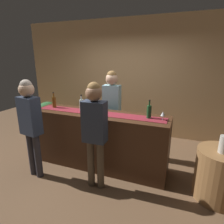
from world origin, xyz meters
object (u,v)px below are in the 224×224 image
object	(u,v)px
wine_bottle_clear	(82,105)
potted_plant_tall	(48,116)
wine_bottle_green	(149,111)
bartender	(112,104)
customer_browsing	(30,120)
wine_glass_mid_counter	(163,114)
customer_sipping	(95,126)
round_side_table	(220,175)
vase_on_side_table	(224,145)
wine_glass_near_customer	(96,108)
wine_bottle_amber	(54,102)

from	to	relation	value
wine_bottle_clear	potted_plant_tall	distance (m)	1.89
wine_bottle_green	bartender	world-z (taller)	bartender
customer_browsing	wine_glass_mid_counter	bearing A→B (deg)	27.86
customer_sipping	round_side_table	world-z (taller)	customer_sipping
customer_sipping	round_side_table	bearing A→B (deg)	11.04
wine_bottle_clear	bartender	xyz separation A→B (m)	(0.37, 0.56, -0.07)
wine_bottle_green	bartender	size ratio (longest dim) A/B	0.18
bartender	customer_sipping	distance (m)	1.17
wine_bottle_clear	customer_sipping	distance (m)	0.82
wine_glass_mid_counter	customer_browsing	distance (m)	2.10
customer_sipping	vase_on_side_table	xyz separation A→B (m)	(1.73, 0.36, -0.15)
bartender	vase_on_side_table	xyz separation A→B (m)	(1.91, -0.79, -0.21)
wine_bottle_clear	customer_browsing	xyz separation A→B (m)	(-0.54, -0.70, -0.12)
wine_glass_mid_counter	bartender	world-z (taller)	bartender
customer_browsing	round_side_table	bearing A→B (deg)	19.29
wine_glass_near_customer	vase_on_side_table	world-z (taller)	wine_glass_near_customer
wine_bottle_amber	customer_sipping	xyz separation A→B (m)	(1.17, -0.61, -0.12)
wine_glass_near_customer	customer_sipping	bearing A→B (deg)	-66.32
wine_glass_near_customer	customer_browsing	xyz separation A→B (m)	(-0.87, -0.61, -0.12)
wine_glass_mid_counter	wine_glass_near_customer	bearing A→B (deg)	-176.05
wine_glass_near_customer	round_side_table	xyz separation A→B (m)	(1.97, -0.08, -0.76)
wine_glass_near_customer	potted_plant_tall	world-z (taller)	wine_glass_near_customer
bartender	customer_browsing	world-z (taller)	bartender
customer_sipping	vase_on_side_table	distance (m)	1.77
wine_bottle_green	vase_on_side_table	world-z (taller)	wine_bottle_green
potted_plant_tall	wine_glass_mid_counter	bearing A→B (deg)	-16.79
wine_bottle_amber	customer_browsing	bearing A→B (deg)	-83.45
wine_glass_near_customer	customer_sipping	size ratio (longest dim) A/B	0.09
bartender	potted_plant_tall	size ratio (longest dim) A/B	1.98
bartender	vase_on_side_table	world-z (taller)	bartender
wine_glass_near_customer	customer_browsing	world-z (taller)	customer_browsing
wine_bottle_amber	vase_on_side_table	distance (m)	2.93
wine_glass_mid_counter	bartender	size ratio (longest dim) A/B	0.08
wine_bottle_clear	customer_browsing	size ratio (longest dim) A/B	0.18
wine_glass_near_customer	round_side_table	size ratio (longest dim) A/B	0.19
wine_bottle_amber	round_side_table	world-z (taller)	wine_bottle_amber
bartender	wine_bottle_amber	bearing A→B (deg)	26.91
wine_bottle_amber	wine_bottle_green	bearing A→B (deg)	0.05
wine_bottle_clear	bartender	world-z (taller)	bartender
potted_plant_tall	wine_glass_near_customer	bearing A→B (deg)	-27.51
wine_bottle_green	customer_sipping	size ratio (longest dim) A/B	0.18
vase_on_side_table	wine_bottle_amber	bearing A→B (deg)	175.08
wine_glass_mid_counter	wine_bottle_green	bearing A→B (deg)	170.09
vase_on_side_table	wine_bottle_green	bearing A→B (deg)	166.67
wine_bottle_green	wine_bottle_amber	world-z (taller)	same
customer_sipping	bartender	bearing A→B (deg)	96.73
customer_sipping	round_side_table	size ratio (longest dim) A/B	2.23
customer_browsing	round_side_table	world-z (taller)	customer_browsing
bartender	customer_browsing	xyz separation A→B (m)	(-0.91, -1.26, -0.06)
bartender	round_side_table	xyz separation A→B (m)	(1.94, -0.73, -0.70)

